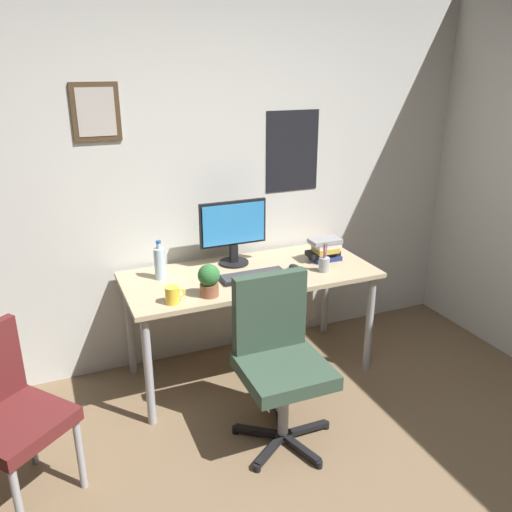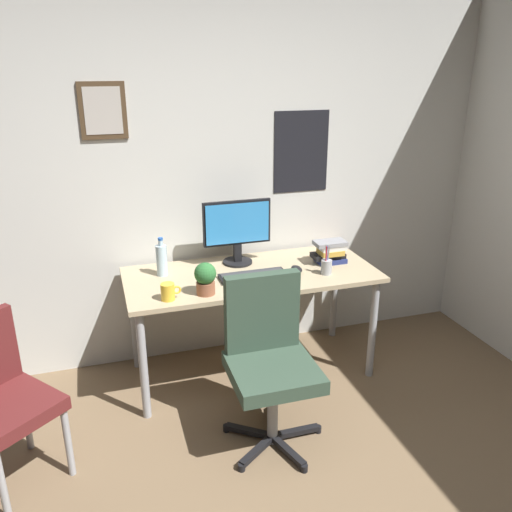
# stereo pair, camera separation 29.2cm
# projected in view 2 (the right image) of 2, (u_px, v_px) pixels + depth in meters

# --- Properties ---
(wall_back) EXTENTS (4.40, 0.10, 2.60)m
(wall_back) POSITION_uv_depth(u_px,v_px,m) (191.00, 176.00, 3.53)
(wall_back) COLOR silver
(wall_back) RESTS_ON ground_plane
(desk) EXTENTS (1.63, 0.71, 0.74)m
(desk) POSITION_uv_depth(u_px,v_px,m) (251.00, 283.00, 3.45)
(desk) COLOR tan
(desk) RESTS_ON ground_plane
(office_chair) EXTENTS (0.55, 0.57, 0.95)m
(office_chair) POSITION_uv_depth(u_px,v_px,m) (269.00, 354.00, 2.87)
(office_chair) COLOR #334738
(office_chair) RESTS_ON ground_plane
(monitor) EXTENTS (0.46, 0.20, 0.43)m
(monitor) POSITION_uv_depth(u_px,v_px,m) (237.00, 229.00, 3.50)
(monitor) COLOR black
(monitor) RESTS_ON desk
(keyboard) EXTENTS (0.43, 0.15, 0.03)m
(keyboard) POSITION_uv_depth(u_px,v_px,m) (253.00, 276.00, 3.34)
(keyboard) COLOR black
(keyboard) RESTS_ON desk
(computer_mouse) EXTENTS (0.06, 0.11, 0.04)m
(computer_mouse) POSITION_uv_depth(u_px,v_px,m) (297.00, 269.00, 3.43)
(computer_mouse) COLOR black
(computer_mouse) RESTS_ON desk
(water_bottle) EXTENTS (0.07, 0.07, 0.25)m
(water_bottle) POSITION_uv_depth(u_px,v_px,m) (162.00, 260.00, 3.34)
(water_bottle) COLOR silver
(water_bottle) RESTS_ON desk
(coffee_mug_near) EXTENTS (0.12, 0.08, 0.10)m
(coffee_mug_near) POSITION_uv_depth(u_px,v_px,m) (168.00, 292.00, 3.02)
(coffee_mug_near) COLOR yellow
(coffee_mug_near) RESTS_ON desk
(coffee_mug_far) EXTENTS (0.12, 0.08, 0.09)m
(coffee_mug_far) POSITION_uv_depth(u_px,v_px,m) (336.00, 246.00, 3.77)
(coffee_mug_far) COLOR red
(coffee_mug_far) RESTS_ON desk
(potted_plant) EXTENTS (0.13, 0.13, 0.20)m
(potted_plant) POSITION_uv_depth(u_px,v_px,m) (205.00, 277.00, 3.07)
(potted_plant) COLOR brown
(potted_plant) RESTS_ON desk
(pen_cup) EXTENTS (0.07, 0.07, 0.20)m
(pen_cup) POSITION_uv_depth(u_px,v_px,m) (326.00, 266.00, 3.38)
(pen_cup) COLOR #9EA0A5
(pen_cup) RESTS_ON desk
(book_stack_left) EXTENTS (0.22, 0.16, 0.16)m
(book_stack_left) POSITION_uv_depth(u_px,v_px,m) (330.00, 251.00, 3.57)
(book_stack_left) COLOR navy
(book_stack_left) RESTS_ON desk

